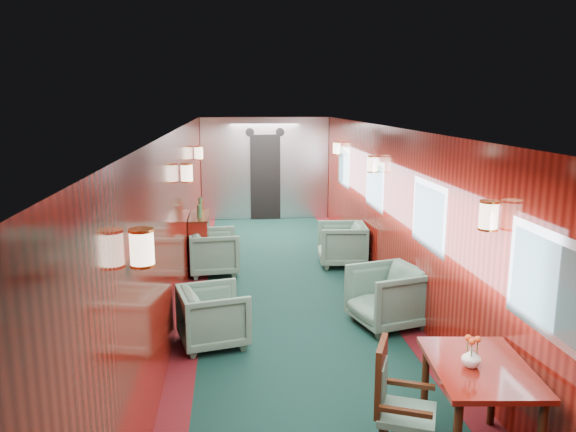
# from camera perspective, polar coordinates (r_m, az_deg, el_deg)

# --- Properties ---
(room) EXTENTS (12.00, 12.10, 2.40)m
(room) POSITION_cam_1_polar(r_m,az_deg,el_deg) (7.35, 0.46, 2.79)
(room) COLOR black
(room) RESTS_ON ground
(bulkhead) EXTENTS (2.98, 0.17, 2.39)m
(bulkhead) POSITION_cam_1_polar(r_m,az_deg,el_deg) (13.25, -2.34, 4.78)
(bulkhead) COLOR silver
(bulkhead) RESTS_ON ground
(windows_right) EXTENTS (0.02, 8.60, 0.80)m
(windows_right) POSITION_cam_1_polar(r_m,az_deg,el_deg) (7.92, 11.03, 1.86)
(windows_right) COLOR #B6B9BD
(windows_right) RESTS_ON ground
(wall_sconces) EXTENTS (2.97, 7.97, 0.25)m
(wall_sconces) POSITION_cam_1_polar(r_m,az_deg,el_deg) (7.88, 0.01, 4.53)
(wall_sconces) COLOR #FFEBC6
(wall_sconces) RESTS_ON ground
(dining_table) EXTENTS (0.83, 1.11, 0.79)m
(dining_table) POSITION_cam_1_polar(r_m,az_deg,el_deg) (4.73, 18.84, -15.50)
(dining_table) COLOR maroon
(dining_table) RESTS_ON ground
(side_chair) EXTENTS (0.56, 0.57, 0.98)m
(side_chair) POSITION_cam_1_polar(r_m,az_deg,el_deg) (4.57, 10.86, -17.82)
(side_chair) COLOR #1C4238
(side_chair) RESTS_ON ground
(credenza) EXTENTS (0.32, 1.02, 1.19)m
(credenza) POSITION_cam_1_polar(r_m,az_deg,el_deg) (9.47, -8.95, -2.55)
(credenza) COLOR maroon
(credenza) RESTS_ON ground
(flower_vase) EXTENTS (0.17, 0.17, 0.15)m
(flower_vase) POSITION_cam_1_polar(r_m,az_deg,el_deg) (4.59, 18.13, -13.49)
(flower_vase) COLOR white
(flower_vase) RESTS_ON dining_table
(armchair_left_near) EXTENTS (0.90, 0.89, 0.68)m
(armchair_left_near) POSITION_cam_1_polar(r_m,az_deg,el_deg) (6.59, -7.59, -10.06)
(armchair_left_near) COLOR #1C4238
(armchair_left_near) RESTS_ON ground
(armchair_left_far) EXTENTS (0.87, 0.85, 0.72)m
(armchair_left_far) POSITION_cam_1_polar(r_m,az_deg,el_deg) (9.18, -7.52, -3.64)
(armchair_left_far) COLOR #1C4238
(armchair_left_far) RESTS_ON ground
(armchair_right_near) EXTENTS (1.02, 1.00, 0.75)m
(armchair_right_near) POSITION_cam_1_polar(r_m,az_deg,el_deg) (7.15, 10.05, -8.07)
(armchair_right_near) COLOR #1C4238
(armchair_right_near) RESTS_ON ground
(armchair_right_far) EXTENTS (0.86, 0.84, 0.73)m
(armchair_right_far) POSITION_cam_1_polar(r_m,az_deg,el_deg) (9.62, 5.49, -2.87)
(armchair_right_far) COLOR #1C4238
(armchair_right_far) RESTS_ON ground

